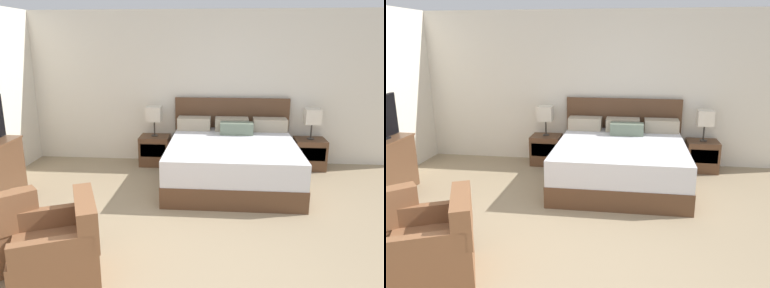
# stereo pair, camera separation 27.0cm
# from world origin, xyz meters

# --- Properties ---
(wall_back) EXTENTS (7.06, 0.06, 2.51)m
(wall_back) POSITION_xyz_m (0.00, 3.71, 1.25)
(wall_back) COLOR silver
(wall_back) RESTS_ON ground
(bed) EXTENTS (1.89, 1.98, 1.11)m
(bed) POSITION_xyz_m (0.47, 2.70, 0.34)
(bed) COLOR brown
(bed) RESTS_ON ground
(nightstand_left) EXTENTS (0.49, 0.41, 0.49)m
(nightstand_left) POSITION_xyz_m (-0.80, 3.41, 0.25)
(nightstand_left) COLOR brown
(nightstand_left) RESTS_ON ground
(nightstand_right) EXTENTS (0.49, 0.41, 0.49)m
(nightstand_right) POSITION_xyz_m (1.74, 3.41, 0.25)
(nightstand_right) COLOR brown
(nightstand_right) RESTS_ON ground
(table_lamp_left) EXTENTS (0.24, 0.24, 0.50)m
(table_lamp_left) POSITION_xyz_m (-0.80, 3.41, 0.86)
(table_lamp_left) COLOR #332D28
(table_lamp_left) RESTS_ON nightstand_left
(table_lamp_right) EXTENTS (0.24, 0.24, 0.50)m
(table_lamp_right) POSITION_xyz_m (1.74, 3.41, 0.86)
(table_lamp_right) COLOR #332D28
(table_lamp_right) RESTS_ON nightstand_right
(armchair_companion) EXTENTS (0.91, 0.90, 0.76)m
(armchair_companion) POSITION_xyz_m (-1.02, 0.15, 0.28)
(armchair_companion) COLOR brown
(armchair_companion) RESTS_ON ground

